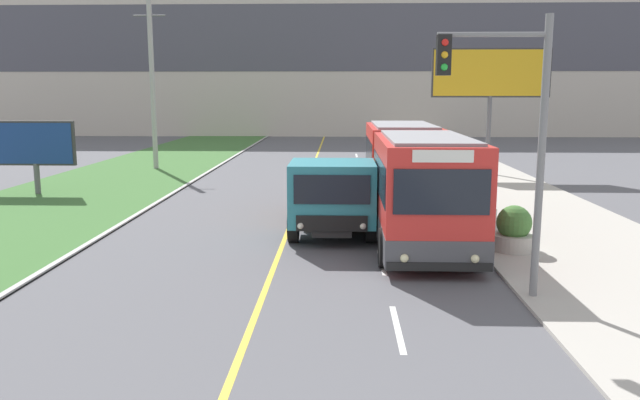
% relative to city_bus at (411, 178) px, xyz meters
% --- Properties ---
extents(apartment_block_background, '(80.00, 8.04, 18.13)m').
position_rel_city_bus_xyz_m(apartment_block_background, '(-3.96, 45.75, 7.44)').
color(apartment_block_background, beige).
rests_on(apartment_block_background, ground_plane).
extents(city_bus, '(2.64, 12.29, 3.20)m').
position_rel_city_bus_xyz_m(city_bus, '(0.00, 0.00, 0.00)').
color(city_bus, red).
rests_on(city_bus, ground_plane).
extents(dump_truck, '(2.58, 6.35, 2.34)m').
position_rel_city_bus_xyz_m(dump_truck, '(-2.53, -1.12, -0.41)').
color(dump_truck, black).
rests_on(dump_truck, ground_plane).
extents(utility_pole_far, '(1.80, 0.28, 9.68)m').
position_rel_city_bus_xyz_m(utility_pole_far, '(-12.93, 15.25, 3.27)').
color(utility_pole_far, '#9E9E99').
rests_on(utility_pole_far, ground_plane).
extents(traffic_light_mast, '(2.28, 0.32, 5.88)m').
position_rel_city_bus_xyz_m(traffic_light_mast, '(1.18, -7.19, 2.12)').
color(traffic_light_mast, slate).
rests_on(traffic_light_mast, ground_plane).
extents(billboard_large, '(6.13, 0.24, 6.59)m').
position_rel_city_bus_xyz_m(billboard_large, '(5.48, 13.17, 3.49)').
color(billboard_large, '#59595B').
rests_on(billboard_large, ground_plane).
extents(billboard_small, '(3.49, 0.24, 3.15)m').
position_rel_city_bus_xyz_m(billboard_small, '(-15.36, 6.07, 0.50)').
color(billboard_small, '#59595B').
rests_on(billboard_small, ground_plane).
extents(planter_round_near, '(1.19, 1.19, 1.24)m').
position_rel_city_bus_xyz_m(planter_round_near, '(2.44, -3.29, -1.01)').
color(planter_round_near, '#B7B2A8').
rests_on(planter_round_near, sidewalk_right).
extents(planter_round_second, '(1.11, 1.11, 1.16)m').
position_rel_city_bus_xyz_m(planter_round_second, '(2.39, 0.62, -1.04)').
color(planter_round_second, '#B7B2A8').
rests_on(planter_round_second, sidewalk_right).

